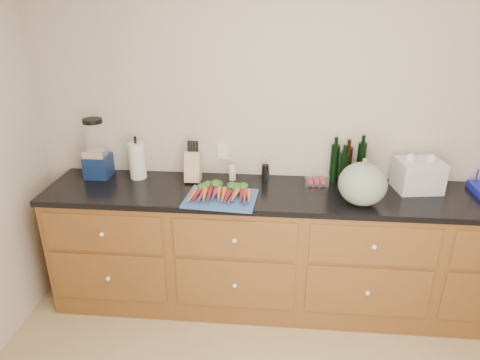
# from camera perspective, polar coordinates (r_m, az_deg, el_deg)

# --- Properties ---
(wall_back) EXTENTS (4.10, 0.05, 2.60)m
(wall_back) POSITION_cam_1_polar(r_m,az_deg,el_deg) (3.19, 8.50, 6.70)
(wall_back) COLOR beige
(wall_back) RESTS_ON ground
(cabinets) EXTENTS (3.60, 0.64, 0.90)m
(cabinets) POSITION_cam_1_polar(r_m,az_deg,el_deg) (3.24, 7.90, -9.55)
(cabinets) COLOR brown
(cabinets) RESTS_ON ground
(countertop) EXTENTS (3.64, 0.62, 0.04)m
(countertop) POSITION_cam_1_polar(r_m,az_deg,el_deg) (3.02, 8.38, -1.99)
(countertop) COLOR black
(countertop) RESTS_ON cabinets
(cutting_board) EXTENTS (0.50, 0.39, 0.01)m
(cutting_board) POSITION_cam_1_polar(r_m,az_deg,el_deg) (2.88, -2.56, -2.47)
(cutting_board) COLOR #2A5BA6
(cutting_board) RESTS_ON countertop
(carrots) EXTENTS (0.42, 0.29, 0.06)m
(carrots) POSITION_cam_1_polar(r_m,az_deg,el_deg) (2.89, -2.48, -1.67)
(carrots) COLOR orange
(carrots) RESTS_ON cutting_board
(squash) EXTENTS (0.31, 0.31, 0.28)m
(squash) POSITION_cam_1_polar(r_m,az_deg,el_deg) (2.87, 16.03, -0.51)
(squash) COLOR slate
(squash) RESTS_ON countertop
(blender_appliance) EXTENTS (0.18, 0.18, 0.45)m
(blender_appliance) POSITION_cam_1_polar(r_m,az_deg,el_deg) (3.35, -18.59, 3.57)
(blender_appliance) COLOR #10234D
(blender_appliance) RESTS_ON countertop
(paper_towel) EXTENTS (0.12, 0.12, 0.27)m
(paper_towel) POSITION_cam_1_polar(r_m,az_deg,el_deg) (3.26, -13.54, 2.53)
(paper_towel) COLOR silver
(paper_towel) RESTS_ON countertop
(knife_block) EXTENTS (0.11, 0.11, 0.22)m
(knife_block) POSITION_cam_1_polar(r_m,az_deg,el_deg) (3.15, -6.27, 1.81)
(knife_block) COLOR tan
(knife_block) RESTS_ON countertop
(grinder_salt) EXTENTS (0.05, 0.05, 0.11)m
(grinder_salt) POSITION_cam_1_polar(r_m,az_deg,el_deg) (3.16, -1.03, 0.99)
(grinder_salt) COLOR white
(grinder_salt) RESTS_ON countertop
(grinder_pepper) EXTENTS (0.05, 0.05, 0.13)m
(grinder_pepper) POSITION_cam_1_polar(r_m,az_deg,el_deg) (3.14, 3.39, 0.96)
(grinder_pepper) COLOR black
(grinder_pepper) RESTS_ON countertop
(canister_chrome) EXTENTS (0.04, 0.04, 0.10)m
(canister_chrome) POSITION_cam_1_polar(r_m,az_deg,el_deg) (3.15, 3.55, 0.70)
(canister_chrome) COLOR silver
(canister_chrome) RESTS_ON countertop
(tomato_box) EXTENTS (0.17, 0.13, 0.08)m
(tomato_box) POSITION_cam_1_polar(r_m,az_deg,el_deg) (3.16, 10.19, 0.23)
(tomato_box) COLOR white
(tomato_box) RESTS_ON countertop
(bottles) EXTENTS (0.25, 0.13, 0.30)m
(bottles) POSITION_cam_1_polar(r_m,az_deg,el_deg) (3.18, 14.03, 2.00)
(bottles) COLOR black
(bottles) RESTS_ON countertop
(grocery_bag) EXTENTS (0.33, 0.28, 0.22)m
(grocery_bag) POSITION_cam_1_polar(r_m,az_deg,el_deg) (3.23, 22.64, 0.60)
(grocery_bag) COLOR white
(grocery_bag) RESTS_ON countertop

